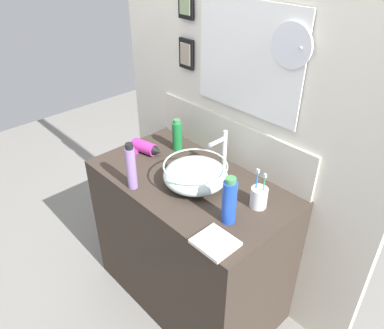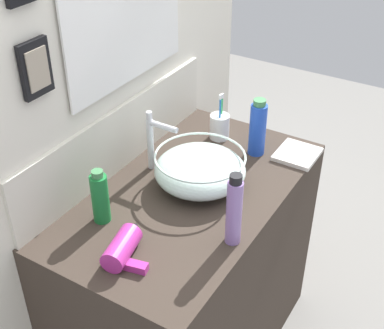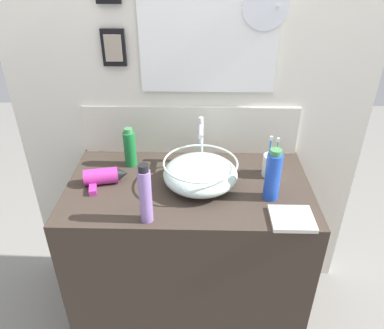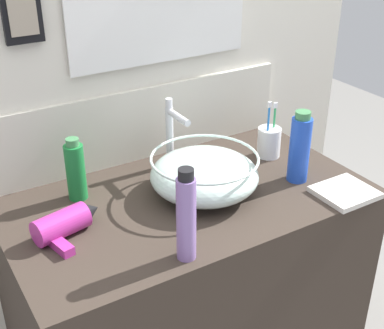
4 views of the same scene
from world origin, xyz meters
The scene contains 11 objects.
ground_plane centered at (0.00, 0.00, 0.00)m, with size 6.00×6.00×0.00m, color gray.
vanity_counter centered at (0.00, 0.00, 0.42)m, with size 1.05×0.59×0.85m, color #382D26.
back_panel centered at (0.00, 0.32, 1.29)m, with size 1.68×0.09×2.57m.
glass_bowl_sink centered at (0.05, -0.01, 0.91)m, with size 0.31×0.31×0.12m.
faucet centered at (0.05, 0.18, 0.98)m, with size 0.02×0.12×0.23m.
hair_drier centered at (-0.36, 0.00, 0.88)m, with size 0.19×0.16×0.07m.
toothbrush_cup centered at (0.36, 0.08, 0.90)m, with size 0.08×0.08×0.20m.
spray_bottle centered at (-0.15, -0.24, 0.96)m, with size 0.05×0.05×0.24m.
lotion_bottle centered at (0.34, -0.09, 0.95)m, with size 0.06×0.06×0.22m.
soap_dispenser centered at (-0.27, 0.16, 0.93)m, with size 0.05×0.05×0.19m.
hand_towel centered at (0.40, -0.23, 0.85)m, with size 0.16×0.15×0.02m, color silver.
Camera 1 is at (1.13, -1.05, 1.92)m, focal length 35.00 mm.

